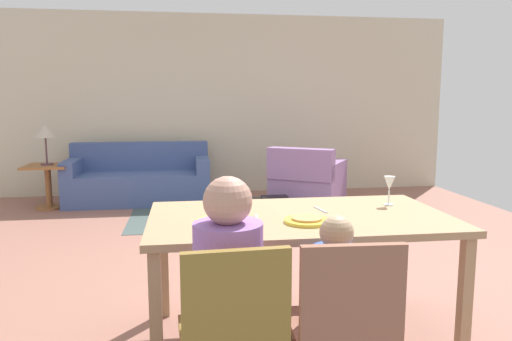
% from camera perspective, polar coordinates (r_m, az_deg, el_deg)
% --- Properties ---
extents(ground_plane, '(7.19, 6.24, 0.02)m').
position_cam_1_polar(ground_plane, '(4.59, -1.49, -9.89)').
color(ground_plane, '#936152').
extents(back_wall, '(7.19, 0.10, 2.70)m').
position_cam_1_polar(back_wall, '(7.52, -4.38, 7.72)').
color(back_wall, beige).
rests_on(back_wall, ground_plane).
extents(dining_table, '(1.74, 0.97, 0.76)m').
position_cam_1_polar(dining_table, '(2.86, 5.11, -6.60)').
color(dining_table, tan).
rests_on(dining_table, ground_plane).
extents(plate_near_man, '(0.25, 0.25, 0.02)m').
position_cam_1_polar(plate_near_man, '(2.66, -4.39, -5.98)').
color(plate_near_man, yellow).
rests_on(plate_near_man, dining_table).
extents(pizza_near_man, '(0.17, 0.17, 0.01)m').
position_cam_1_polar(pizza_near_man, '(2.65, -4.39, -5.67)').
color(pizza_near_man, '#E0954D').
rests_on(pizza_near_man, plate_near_man).
extents(plate_near_child, '(0.25, 0.25, 0.02)m').
position_cam_1_polar(plate_near_child, '(2.67, 6.02, -5.92)').
color(plate_near_child, yellow).
rests_on(plate_near_child, dining_table).
extents(pizza_near_child, '(0.17, 0.17, 0.01)m').
position_cam_1_polar(pizza_near_child, '(2.67, 6.02, -5.61)').
color(pizza_near_child, tan).
rests_on(pizza_near_child, plate_near_child).
extents(wine_glass, '(0.07, 0.07, 0.19)m').
position_cam_1_polar(wine_glass, '(3.18, 15.42, -1.61)').
color(wine_glass, silver).
rests_on(wine_glass, dining_table).
extents(fork, '(0.03, 0.15, 0.01)m').
position_cam_1_polar(fork, '(2.75, 0.05, -5.61)').
color(fork, silver).
rests_on(fork, dining_table).
extents(knife, '(0.04, 0.17, 0.01)m').
position_cam_1_polar(knife, '(2.98, 7.62, -4.60)').
color(knife, silver).
rests_on(knife, dining_table).
extents(dining_chair_man, '(0.44, 0.44, 0.87)m').
position_cam_1_polar(dining_chair_man, '(2.08, -2.76, -18.40)').
color(dining_chair_man, olive).
rests_on(dining_chair_man, ground_plane).
extents(person_man, '(0.30, 0.41, 1.11)m').
position_cam_1_polar(person_man, '(2.22, -3.38, -15.90)').
color(person_man, '#3B3051').
rests_on(person_man, ground_plane).
extents(dining_chair_child, '(0.44, 0.44, 0.87)m').
position_cam_1_polar(dining_chair_child, '(2.16, 10.31, -17.35)').
color(dining_chair_child, '#8F5944').
rests_on(dining_chair_child, ground_plane).
extents(person_child, '(0.22, 0.29, 0.92)m').
position_cam_1_polar(person_child, '(2.34, 9.02, -16.91)').
color(person_child, '#354452').
rests_on(person_child, ground_plane).
extents(area_rug, '(2.60, 1.80, 0.01)m').
position_cam_1_polar(area_rug, '(6.21, -2.51, -4.91)').
color(area_rug, '#42504E').
rests_on(area_rug, ground_plane).
extents(couch, '(1.94, 0.86, 0.82)m').
position_cam_1_polar(couch, '(7.00, -13.55, -1.15)').
color(couch, '#43578D').
rests_on(couch, ground_plane).
extents(armchair, '(1.18, 1.18, 0.82)m').
position_cam_1_polar(armchair, '(6.47, 6.03, -1.58)').
color(armchair, '#8F699B').
rests_on(armchair, ground_plane).
extents(side_table, '(0.56, 0.56, 0.58)m').
position_cam_1_polar(side_table, '(6.95, -23.28, -1.04)').
color(side_table, '#945B31').
rests_on(side_table, ground_plane).
extents(table_lamp, '(0.26, 0.26, 0.54)m').
position_cam_1_polar(table_lamp, '(6.88, -23.58, 4.16)').
color(table_lamp, brown).
rests_on(table_lamp, side_table).
extents(handbag, '(0.32, 0.16, 0.26)m').
position_cam_1_polar(handbag, '(5.96, 2.19, -4.24)').
color(handbag, black).
rests_on(handbag, ground_plane).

